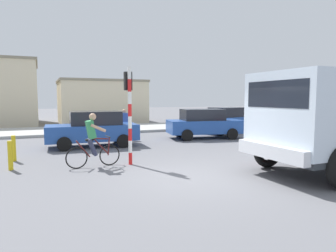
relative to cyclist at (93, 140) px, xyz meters
The scene contains 11 objects.
ground_plane 3.31m from the cyclist, 45.84° to the right, with size 120.00×120.00×0.00m, color slate.
sidewalk_far 11.17m from the cyclist, 78.46° to the left, with size 80.00×5.00×0.16m, color #ADADA8.
cyclist is the anchor object (origin of this frame).
traffic_light_pole 1.70m from the cyclist, ahead, with size 0.24×0.43×3.20m.
car_red_near 4.22m from the cyclist, 80.44° to the left, with size 4.08×2.04×1.60m.
car_white_mid 8.15m from the cyclist, 34.36° to the left, with size 4.25×2.44×1.60m.
car_far_side 11.56m from the cyclist, 34.51° to the left, with size 4.29×2.60×1.60m.
pedestrian_near_kerb 6.37m from the cyclist, 65.95° to the left, with size 0.34×0.22×1.62m.
bollard_near 2.49m from the cyclist, 165.92° to the left, with size 0.14×0.14×0.90m, color gold.
bollard_far 3.14m from the cyclist, 140.02° to the left, with size 0.14×0.14×0.90m, color gold.
building_mid_block 18.07m from the cyclist, 78.38° to the left, with size 7.27×6.00×3.77m.
Camera 1 is at (-3.75, -7.24, 2.19)m, focal length 31.94 mm.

